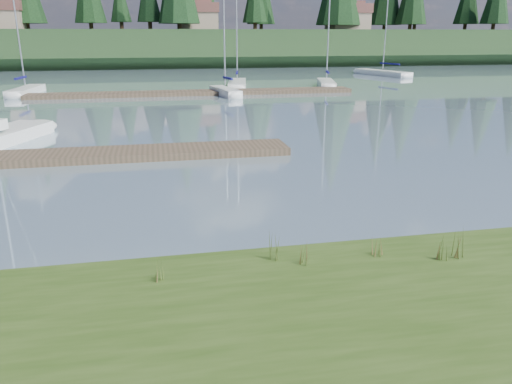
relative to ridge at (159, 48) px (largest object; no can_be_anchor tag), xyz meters
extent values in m
plane|color=#7C95A4|center=(0.00, -43.00, -2.50)|extent=(200.00, 200.00, 0.00)
cube|color=#1B3017|center=(0.00, 0.00, 0.00)|extent=(200.00, 20.00, 5.00)
ellipsoid|color=white|center=(-7.20, -57.41, -2.28)|extent=(2.46, 2.72, 0.70)
cube|color=#4C3D2C|center=(-4.00, -64.00, -2.35)|extent=(16.00, 2.00, 0.30)
cube|color=#4C3D2C|center=(2.00, -43.00, -2.35)|extent=(26.00, 2.20, 0.30)
cube|color=white|center=(-11.46, -40.24, -2.28)|extent=(1.95, 6.13, 0.70)
ellipsoid|color=white|center=(-11.16, -37.24, -2.28)|extent=(1.47, 1.76, 0.70)
cylinder|color=silver|center=(-11.46, -40.24, 3.01)|extent=(0.12, 0.12, 9.41)
cube|color=#0F0D56|center=(-11.54, -41.06, -1.10)|extent=(0.43, 2.40, 0.20)
cube|color=white|center=(4.32, -43.95, -2.28)|extent=(2.03, 5.14, 0.70)
ellipsoid|color=white|center=(3.87, -41.48, -2.28)|extent=(1.32, 1.54, 0.70)
cylinder|color=silver|center=(4.32, -43.95, 2.24)|extent=(0.12, 0.12, 7.89)
cube|color=#0F0D56|center=(4.44, -44.62, -1.10)|extent=(0.56, 2.00, 0.20)
cube|color=white|center=(6.29, -37.95, -2.28)|extent=(2.74, 6.99, 0.70)
ellipsoid|color=white|center=(6.90, -34.59, -2.28)|extent=(1.80, 2.10, 0.70)
cylinder|color=silver|center=(6.29, -37.95, 3.55)|extent=(0.12, 0.12, 10.49)
cube|color=#0F0D56|center=(6.13, -38.86, -1.10)|extent=(0.68, 2.71, 0.20)
cube|color=white|center=(14.50, -39.08, -2.28)|extent=(2.78, 6.06, 0.70)
ellipsoid|color=white|center=(15.24, -36.22, -2.28)|extent=(1.65, 1.88, 0.70)
cylinder|color=silver|center=(14.50, -39.08, 2.86)|extent=(0.12, 0.12, 9.12)
cube|color=#0F0D56|center=(14.30, -39.86, -1.10)|extent=(0.78, 2.33, 0.20)
cube|color=white|center=(25.32, -27.97, -2.28)|extent=(4.08, 8.14, 0.70)
ellipsoid|color=white|center=(24.15, -24.17, -2.28)|extent=(2.30, 2.59, 0.70)
cylinder|color=silver|center=(25.32, -27.97, 4.23)|extent=(0.12, 0.12, 11.87)
cube|color=#0F0D56|center=(25.64, -29.01, -1.10)|extent=(1.13, 3.08, 0.20)
cone|color=#475B23|center=(0.81, -75.07, -1.83)|extent=(0.03, 0.03, 0.64)
cone|color=brown|center=(0.92, -75.14, -1.89)|extent=(0.03, 0.03, 0.51)
cone|color=#475B23|center=(0.87, -75.04, -1.80)|extent=(0.03, 0.03, 0.71)
cone|color=brown|center=(0.95, -75.10, -1.93)|extent=(0.03, 0.03, 0.45)
cone|color=#475B23|center=(0.83, -75.15, -1.86)|extent=(0.03, 0.03, 0.58)
cone|color=#475B23|center=(1.34, -75.43, -1.92)|extent=(0.03, 0.03, 0.46)
cone|color=brown|center=(1.45, -75.50, -1.97)|extent=(0.03, 0.03, 0.37)
cone|color=#475B23|center=(1.40, -75.40, -1.90)|extent=(0.03, 0.03, 0.50)
cone|color=brown|center=(1.48, -75.46, -1.99)|extent=(0.03, 0.03, 0.32)
cone|color=#475B23|center=(1.36, -75.51, -1.94)|extent=(0.03, 0.03, 0.41)
cone|color=#475B23|center=(4.14, -75.80, -1.87)|extent=(0.03, 0.03, 0.56)
cone|color=brown|center=(4.25, -75.87, -1.93)|extent=(0.03, 0.03, 0.45)
cone|color=#475B23|center=(4.20, -75.77, -1.84)|extent=(0.03, 0.03, 0.61)
cone|color=brown|center=(4.28, -75.83, -1.95)|extent=(0.03, 0.03, 0.39)
cone|color=#475B23|center=(4.16, -75.88, -1.90)|extent=(0.03, 0.03, 0.50)
cone|color=#475B23|center=(-1.46, -75.55, -1.93)|extent=(0.03, 0.03, 0.44)
cone|color=brown|center=(-1.35, -75.62, -1.97)|extent=(0.03, 0.03, 0.35)
cone|color=#475B23|center=(-1.40, -75.52, -1.91)|extent=(0.03, 0.03, 0.49)
cone|color=brown|center=(-1.32, -75.58, -1.99)|extent=(0.03, 0.03, 0.31)
cone|color=#475B23|center=(-1.44, -75.63, -1.95)|extent=(0.03, 0.03, 0.40)
cone|color=#475B23|center=(2.96, -75.32, -1.95)|extent=(0.03, 0.03, 0.40)
cone|color=brown|center=(3.07, -75.39, -1.99)|extent=(0.03, 0.03, 0.32)
cone|color=#475B23|center=(3.02, -75.29, -1.93)|extent=(0.03, 0.03, 0.44)
cone|color=brown|center=(3.10, -75.35, -2.01)|extent=(0.03, 0.03, 0.28)
cone|color=#475B23|center=(2.98, -75.40, -1.97)|extent=(0.03, 0.03, 0.36)
cone|color=#475B23|center=(4.57, -75.71, -1.84)|extent=(0.03, 0.03, 0.62)
cone|color=brown|center=(4.68, -75.78, -1.90)|extent=(0.03, 0.03, 0.50)
cone|color=#475B23|center=(4.63, -75.68, -1.81)|extent=(0.03, 0.03, 0.68)
cone|color=brown|center=(4.71, -75.74, -1.93)|extent=(0.03, 0.03, 0.43)
cone|color=#475B23|center=(4.59, -75.79, -1.87)|extent=(0.03, 0.03, 0.56)
cube|color=#33281C|center=(0.00, -74.60, -2.43)|extent=(60.00, 0.50, 0.14)
cylinder|color=#382619|center=(-10.00, -1.00, 3.40)|extent=(0.60, 0.60, 1.80)
cylinder|color=#382619|center=(3.00, -7.00, 3.40)|extent=(0.60, 0.60, 1.80)
cylinder|color=#382619|center=(15.00, -3.00, 3.40)|extent=(0.60, 0.60, 1.80)
cylinder|color=#382619|center=(28.00, -5.00, 3.40)|extent=(0.60, 0.60, 1.80)
cylinder|color=#382619|center=(42.00, -2.00, 3.40)|extent=(0.60, 0.60, 1.80)
cylinder|color=#382619|center=(55.00, -6.00, 3.40)|extent=(0.60, 0.60, 1.80)
cube|color=gray|center=(-22.00, -3.00, 3.90)|extent=(6.00, 5.00, 2.80)
cube|color=brown|center=(-22.00, -3.00, 6.00)|extent=(6.30, 5.30, 1.40)
cube|color=gray|center=(6.00, -2.00, 3.90)|extent=(6.00, 5.00, 2.80)
cube|color=brown|center=(6.00, -2.00, 6.00)|extent=(6.30, 5.30, 1.40)
cube|color=brown|center=(6.00, -2.00, 6.80)|extent=(4.20, 3.60, 0.70)
cube|color=gray|center=(30.00, -4.00, 3.90)|extent=(6.00, 5.00, 2.80)
cube|color=brown|center=(30.00, -4.00, 6.00)|extent=(6.30, 5.30, 1.40)
cube|color=brown|center=(30.00, -4.00, 6.80)|extent=(4.20, 3.60, 0.70)
camera|label=1|loc=(-1.31, -84.10, 2.24)|focal=35.00mm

